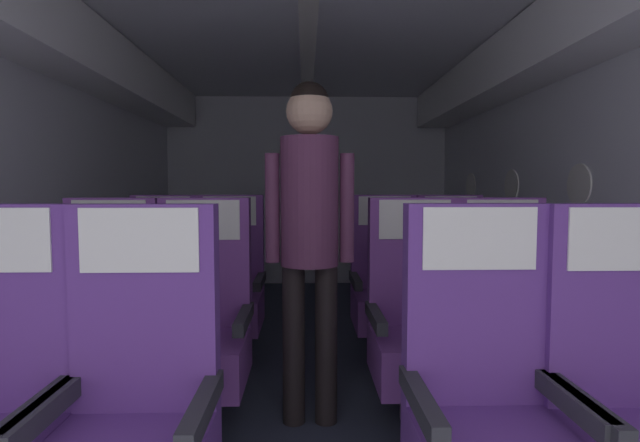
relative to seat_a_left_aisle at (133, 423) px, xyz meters
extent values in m
cube|color=#2D3342|center=(0.53, 1.52, -0.48)|extent=(3.59, 6.25, 0.02)
cube|color=silver|center=(-1.17, 1.52, 0.67)|extent=(0.08, 5.85, 2.27)
cube|color=silver|center=(2.23, 1.52, 0.67)|extent=(0.08, 5.85, 2.27)
cube|color=silver|center=(0.53, 4.47, 0.67)|extent=(3.47, 0.06, 2.27)
cube|color=white|center=(-0.95, 1.52, 1.58)|extent=(0.36, 5.62, 0.36)
cube|color=white|center=(2.01, 1.52, 1.58)|extent=(0.36, 5.62, 0.36)
cube|color=white|center=(0.53, 1.52, 1.76)|extent=(0.12, 5.27, 0.02)
cylinder|color=white|center=(2.18, 1.52, 0.71)|extent=(0.01, 0.26, 0.26)
cylinder|color=white|center=(2.18, 2.49, 0.71)|extent=(0.01, 0.26, 0.26)
cylinder|color=white|center=(2.18, 3.47, 0.71)|extent=(0.01, 0.26, 0.26)
cube|color=#5B3384|center=(-0.46, 0.16, 0.31)|extent=(0.45, 0.09, 0.66)
cube|color=#28282D|center=(-0.24, -0.05, 0.07)|extent=(0.05, 0.42, 0.06)
cube|color=#5B3384|center=(0.00, 0.14, 0.31)|extent=(0.45, 0.09, 0.66)
cube|color=#28282D|center=(0.22, -0.06, 0.07)|extent=(0.05, 0.42, 0.06)
cube|color=#28282D|center=(-0.22, -0.06, 0.07)|extent=(0.05, 0.42, 0.06)
cube|color=silver|center=(0.00, 0.09, 0.53)|extent=(0.36, 0.01, 0.20)
cube|color=#5B3384|center=(1.52, 0.13, 0.31)|extent=(0.45, 0.09, 0.66)
cube|color=#28282D|center=(1.30, -0.07, 0.07)|extent=(0.05, 0.42, 0.06)
cube|color=silver|center=(1.52, 0.08, 0.53)|extent=(0.36, 0.01, 0.20)
cube|color=#5B3384|center=(1.07, 0.16, 0.31)|extent=(0.45, 0.09, 0.66)
cube|color=#28282D|center=(1.28, -0.04, 0.07)|extent=(0.05, 0.42, 0.06)
cube|color=#28282D|center=(0.85, -0.04, 0.07)|extent=(0.05, 0.42, 0.06)
cube|color=silver|center=(1.07, 0.11, 0.53)|extent=(0.36, 0.01, 0.20)
cube|color=#38383D|center=(-0.47, 0.88, -0.35)|extent=(0.16, 0.18, 0.22)
cube|color=#753D8E|center=(-0.47, 0.88, -0.13)|extent=(0.45, 0.50, 0.22)
cube|color=#753D8E|center=(-0.47, 1.09, 0.31)|extent=(0.45, 0.09, 0.66)
cube|color=#28282D|center=(-0.25, 0.88, 0.07)|extent=(0.05, 0.42, 0.06)
cube|color=#28282D|center=(-0.69, 0.88, 0.07)|extent=(0.05, 0.42, 0.06)
cube|color=silver|center=(-0.47, 1.04, 0.53)|extent=(0.36, 0.01, 0.20)
cube|color=#38383D|center=(0.00, 0.87, -0.35)|extent=(0.16, 0.18, 0.22)
cube|color=#753D8E|center=(0.00, 0.87, -0.13)|extent=(0.45, 0.50, 0.22)
cube|color=#753D8E|center=(0.00, 1.08, 0.31)|extent=(0.45, 0.09, 0.66)
cube|color=#28282D|center=(0.22, 0.87, 0.07)|extent=(0.05, 0.42, 0.06)
cube|color=#28282D|center=(-0.22, 0.87, 0.07)|extent=(0.05, 0.42, 0.06)
cube|color=silver|center=(0.00, 1.03, 0.53)|extent=(0.36, 0.01, 0.20)
cube|color=#38383D|center=(1.51, 0.88, -0.35)|extent=(0.16, 0.18, 0.22)
cube|color=#753D8E|center=(1.51, 0.88, -0.13)|extent=(0.45, 0.50, 0.22)
cube|color=#753D8E|center=(1.51, 1.08, 0.31)|extent=(0.45, 0.09, 0.66)
cube|color=#28282D|center=(1.73, 0.88, 0.07)|extent=(0.05, 0.42, 0.06)
cube|color=#28282D|center=(1.30, 0.88, 0.07)|extent=(0.05, 0.42, 0.06)
cube|color=silver|center=(1.51, 1.03, 0.53)|extent=(0.36, 0.01, 0.20)
cube|color=#38383D|center=(1.07, 0.88, -0.35)|extent=(0.16, 0.18, 0.22)
cube|color=#753D8E|center=(1.07, 0.88, -0.13)|extent=(0.45, 0.50, 0.22)
cube|color=#753D8E|center=(1.07, 1.08, 0.31)|extent=(0.45, 0.09, 0.66)
cube|color=#28282D|center=(1.28, 0.88, 0.07)|extent=(0.05, 0.42, 0.06)
cube|color=#28282D|center=(0.85, 0.88, 0.07)|extent=(0.05, 0.42, 0.06)
cube|color=silver|center=(1.07, 1.04, 0.53)|extent=(0.36, 0.01, 0.20)
cube|color=#38383D|center=(-0.46, 1.79, -0.35)|extent=(0.16, 0.18, 0.22)
cube|color=#753D8E|center=(-0.46, 1.79, -0.13)|extent=(0.45, 0.50, 0.22)
cube|color=#753D8E|center=(-0.46, 1.99, 0.31)|extent=(0.45, 0.09, 0.66)
cube|color=#28282D|center=(-0.25, 1.79, 0.07)|extent=(0.05, 0.42, 0.06)
cube|color=#28282D|center=(-0.68, 1.79, 0.07)|extent=(0.05, 0.42, 0.06)
cube|color=silver|center=(-0.46, 1.94, 0.53)|extent=(0.36, 0.01, 0.20)
cube|color=#38383D|center=(-0.01, 1.80, -0.35)|extent=(0.16, 0.18, 0.22)
cube|color=#753D8E|center=(-0.01, 1.80, -0.13)|extent=(0.45, 0.50, 0.22)
cube|color=#753D8E|center=(-0.01, 2.01, 0.31)|extent=(0.45, 0.09, 0.66)
cube|color=#28282D|center=(0.20, 1.80, 0.07)|extent=(0.05, 0.42, 0.06)
cube|color=#28282D|center=(-0.23, 1.80, 0.07)|extent=(0.05, 0.42, 0.06)
cube|color=silver|center=(-0.01, 1.96, 0.53)|extent=(0.36, 0.01, 0.20)
cube|color=#38383D|center=(1.52, 1.79, -0.35)|extent=(0.16, 0.18, 0.22)
cube|color=#753D8E|center=(1.52, 1.79, -0.13)|extent=(0.45, 0.50, 0.22)
cube|color=#753D8E|center=(1.52, 1.99, 0.31)|extent=(0.45, 0.09, 0.66)
cube|color=#28282D|center=(1.74, 1.79, 0.07)|extent=(0.05, 0.42, 0.06)
cube|color=#28282D|center=(1.31, 1.79, 0.07)|extent=(0.05, 0.42, 0.06)
cube|color=silver|center=(1.52, 1.94, 0.53)|extent=(0.36, 0.01, 0.20)
cube|color=#38383D|center=(1.06, 1.81, -0.35)|extent=(0.16, 0.18, 0.22)
cube|color=#753D8E|center=(1.06, 1.81, -0.13)|extent=(0.45, 0.50, 0.22)
cube|color=#753D8E|center=(1.06, 2.01, 0.31)|extent=(0.45, 0.09, 0.66)
cube|color=#28282D|center=(1.28, 1.81, 0.07)|extent=(0.05, 0.42, 0.06)
cube|color=#28282D|center=(0.84, 1.81, 0.07)|extent=(0.05, 0.42, 0.06)
cube|color=silver|center=(1.06, 1.96, 0.53)|extent=(0.36, 0.01, 0.20)
cylinder|color=black|center=(0.45, 0.93, -0.07)|extent=(0.11, 0.11, 0.79)
cylinder|color=black|center=(0.61, 0.93, -0.07)|extent=(0.11, 0.11, 0.79)
cylinder|color=#5B2D4C|center=(0.53, 0.93, 0.63)|extent=(0.28, 0.28, 0.62)
cylinder|color=#5B2D4C|center=(0.35, 0.93, 0.60)|extent=(0.07, 0.07, 0.52)
cylinder|color=#5B2D4C|center=(0.71, 0.93, 0.60)|extent=(0.07, 0.07, 0.52)
sphere|color=tan|center=(0.53, 0.93, 1.06)|extent=(0.22, 0.22, 0.22)
sphere|color=black|center=(0.53, 0.93, 1.10)|extent=(0.19, 0.19, 0.19)
camera|label=1|loc=(0.51, -1.41, 0.70)|focal=27.29mm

